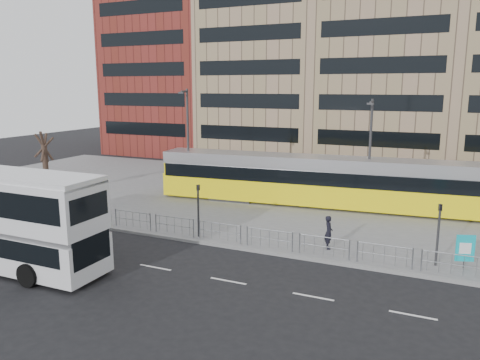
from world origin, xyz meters
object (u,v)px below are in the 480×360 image
at_px(tram, 365,184).
at_px(traffic_light_west, 198,204).
at_px(pedestrian, 329,232).
at_px(ad_panel, 465,249).
at_px(lamp_post_west, 188,138).
at_px(lamp_post_east, 370,150).
at_px(bare_tree, 43,130).
at_px(traffic_light_east, 439,227).

relative_size(tram, traffic_light_west, 9.94).
bearing_deg(pedestrian, tram, -25.23).
bearing_deg(ad_panel, pedestrian, 161.67).
xyz_separation_m(tram, lamp_post_west, (-13.61, -1.48, 2.79)).
bearing_deg(tram, pedestrian, -96.90).
height_order(pedestrian, lamp_post_east, lamp_post_east).
bearing_deg(lamp_post_west, ad_panel, -21.60).
distance_m(tram, pedestrian, 9.41).
relative_size(lamp_post_east, bare_tree, 1.09).
distance_m(traffic_light_east, lamp_post_west, 20.59).
xyz_separation_m(lamp_post_west, bare_tree, (-10.51, -4.58, 0.68)).
height_order(tram, traffic_light_west, tram).
height_order(tram, lamp_post_east, lamp_post_east).
bearing_deg(lamp_post_west, pedestrian, -30.62).
distance_m(pedestrian, traffic_light_east, 5.52).
xyz_separation_m(traffic_light_west, bare_tree, (-16.42, 4.37, 3.31)).
bearing_deg(tram, lamp_post_east, -26.30).
distance_m(ad_panel, traffic_light_west, 14.14).
relative_size(tram, pedestrian, 16.85).
relative_size(tram, ad_panel, 18.61).
bearing_deg(lamp_post_west, bare_tree, -156.43).
height_order(traffic_light_west, lamp_post_east, lamp_post_east).
bearing_deg(traffic_light_west, lamp_post_east, 70.57).
distance_m(lamp_post_west, bare_tree, 11.48).
xyz_separation_m(ad_panel, lamp_post_west, (-19.98, 7.91, 3.63)).
height_order(traffic_light_west, traffic_light_east, same).
bearing_deg(lamp_post_west, tram, 6.21).
bearing_deg(lamp_post_east, tram, 158.85).
distance_m(tram, traffic_light_east, 10.90).
relative_size(ad_panel, traffic_light_west, 0.53).
height_order(lamp_post_west, lamp_post_east, lamp_post_west).
xyz_separation_m(traffic_light_west, lamp_post_west, (-5.91, 8.95, 2.63)).
bearing_deg(traffic_light_west, bare_tree, -176.86).
bearing_deg(bare_tree, pedestrian, -7.89).
distance_m(tram, lamp_post_west, 13.97).
xyz_separation_m(tram, ad_panel, (6.37, -9.39, -0.84)).
distance_m(traffic_light_west, lamp_post_east, 13.23).
bearing_deg(tram, traffic_light_west, -131.57).
bearing_deg(tram, bare_tree, -171.04).
bearing_deg(traffic_light_west, lamp_post_west, 141.48).
relative_size(traffic_light_west, bare_tree, 0.43).
xyz_separation_m(traffic_light_west, traffic_light_east, (12.82, 0.81, 0.00)).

